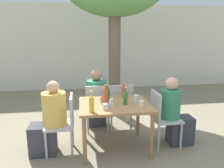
{
  "coord_description": "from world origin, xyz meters",
  "views": [
    {
      "loc": [
        -0.52,
        -3.26,
        1.85
      ],
      "look_at": [
        0.0,
        0.3,
        1.02
      ],
      "focal_mm": 35.0,
      "sensor_mm": 36.0,
      "label": 1
    }
  ],
  "objects_px": {
    "soda_bottle_3": "(106,96)",
    "oil_cruet_0": "(92,104)",
    "person_seated_2": "(97,101)",
    "drinking_glass_3": "(136,99)",
    "soda_bottle_1": "(124,91)",
    "patio_chair_2": "(97,105)",
    "green_bottle_4": "(125,98)",
    "dining_table_front": "(115,109)",
    "patio_chair_3": "(120,104)",
    "drinking_glass_1": "(106,107)",
    "green_bottle_2": "(107,94)",
    "patio_chair_0": "(65,120)",
    "person_seated_0": "(49,122)",
    "person_seated_1": "(175,115)",
    "drinking_glass_2": "(111,102)",
    "drinking_glass_0": "(142,103)",
    "patio_chair_1": "(162,115)"
  },
  "relations": [
    {
      "from": "soda_bottle_3",
      "to": "oil_cruet_0",
      "type": "bearing_deg",
      "value": -120.85
    },
    {
      "from": "person_seated_2",
      "to": "drinking_glass_3",
      "type": "bearing_deg",
      "value": 122.03
    },
    {
      "from": "person_seated_2",
      "to": "soda_bottle_1",
      "type": "relative_size",
      "value": 4.64
    },
    {
      "from": "patio_chair_2",
      "to": "green_bottle_4",
      "type": "height_order",
      "value": "green_bottle_4"
    },
    {
      "from": "dining_table_front",
      "to": "patio_chair_3",
      "type": "bearing_deg",
      "value": 72.25
    },
    {
      "from": "drinking_glass_1",
      "to": "green_bottle_2",
      "type": "bearing_deg",
      "value": 79.89
    },
    {
      "from": "patio_chair_0",
      "to": "person_seated_0",
      "type": "xyz_separation_m",
      "value": [
        -0.24,
        -0.0,
        -0.01
      ]
    },
    {
      "from": "person_seated_1",
      "to": "drinking_glass_2",
      "type": "distance_m",
      "value": 1.15
    },
    {
      "from": "soda_bottle_1",
      "to": "drinking_glass_3",
      "type": "xyz_separation_m",
      "value": [
        0.14,
        -0.34,
        -0.04
      ]
    },
    {
      "from": "drinking_glass_2",
      "to": "drinking_glass_3",
      "type": "height_order",
      "value": "drinking_glass_3"
    },
    {
      "from": "oil_cruet_0",
      "to": "green_bottle_4",
      "type": "distance_m",
      "value": 0.61
    },
    {
      "from": "drinking_glass_3",
      "to": "drinking_glass_1",
      "type": "bearing_deg",
      "value": -152.09
    },
    {
      "from": "oil_cruet_0",
      "to": "drinking_glass_1",
      "type": "relative_size",
      "value": 3.33
    },
    {
      "from": "patio_chair_0",
      "to": "soda_bottle_1",
      "type": "bearing_deg",
      "value": 109.37
    },
    {
      "from": "person_seated_1",
      "to": "person_seated_2",
      "type": "height_order",
      "value": "person_seated_2"
    },
    {
      "from": "drinking_glass_0",
      "to": "drinking_glass_2",
      "type": "distance_m",
      "value": 0.46
    },
    {
      "from": "person_seated_2",
      "to": "drinking_glass_1",
      "type": "xyz_separation_m",
      "value": [
        0.05,
        -1.19,
        0.28
      ]
    },
    {
      "from": "person_seated_1",
      "to": "person_seated_2",
      "type": "distance_m",
      "value": 1.56
    },
    {
      "from": "person_seated_0",
      "to": "drinking_glass_2",
      "type": "bearing_deg",
      "value": 82.96
    },
    {
      "from": "soda_bottle_3",
      "to": "drinking_glass_3",
      "type": "xyz_separation_m",
      "value": [
        0.49,
        -0.07,
        -0.05
      ]
    },
    {
      "from": "person_seated_1",
      "to": "drinking_glass_2",
      "type": "height_order",
      "value": "person_seated_1"
    },
    {
      "from": "patio_chair_3",
      "to": "drinking_glass_1",
      "type": "height_order",
      "value": "patio_chair_3"
    },
    {
      "from": "person_seated_0",
      "to": "patio_chair_2",
      "type": "bearing_deg",
      "value": 130.79
    },
    {
      "from": "patio_chair_2",
      "to": "patio_chair_1",
      "type": "bearing_deg",
      "value": 145.52
    },
    {
      "from": "green_bottle_4",
      "to": "drinking_glass_3",
      "type": "xyz_separation_m",
      "value": [
        0.19,
        0.07,
        -0.05
      ]
    },
    {
      "from": "patio_chair_1",
      "to": "drinking_glass_2",
      "type": "relative_size",
      "value": 7.81
    },
    {
      "from": "green_bottle_2",
      "to": "drinking_glass_3",
      "type": "distance_m",
      "value": 0.49
    },
    {
      "from": "drinking_glass_1",
      "to": "drinking_glass_3",
      "type": "distance_m",
      "value": 0.6
    },
    {
      "from": "patio_chair_0",
      "to": "drinking_glass_1",
      "type": "height_order",
      "value": "patio_chair_0"
    },
    {
      "from": "person_seated_2",
      "to": "green_bottle_2",
      "type": "bearing_deg",
      "value": 100.22
    },
    {
      "from": "drinking_glass_3",
      "to": "soda_bottle_1",
      "type": "bearing_deg",
      "value": 112.16
    },
    {
      "from": "person_seated_1",
      "to": "drinking_glass_1",
      "type": "bearing_deg",
      "value": 102.45
    },
    {
      "from": "drinking_glass_0",
      "to": "drinking_glass_1",
      "type": "xyz_separation_m",
      "value": [
        -0.57,
        -0.1,
        0.01
      ]
    },
    {
      "from": "patio_chair_3",
      "to": "drinking_glass_3",
      "type": "relative_size",
      "value": 7.68
    },
    {
      "from": "drinking_glass_3",
      "to": "patio_chair_0",
      "type": "bearing_deg",
      "value": -179.38
    },
    {
      "from": "soda_bottle_1",
      "to": "patio_chair_1",
      "type": "bearing_deg",
      "value": -31.38
    },
    {
      "from": "drinking_glass_1",
      "to": "person_seated_2",
      "type": "bearing_deg",
      "value": 92.18
    },
    {
      "from": "green_bottle_2",
      "to": "drinking_glass_2",
      "type": "height_order",
      "value": "green_bottle_2"
    },
    {
      "from": "dining_table_front",
      "to": "soda_bottle_1",
      "type": "xyz_separation_m",
      "value": [
        0.21,
        0.35,
        0.2
      ]
    },
    {
      "from": "green_bottle_2",
      "to": "soda_bottle_3",
      "type": "relative_size",
      "value": 0.9
    },
    {
      "from": "patio_chair_0",
      "to": "green_bottle_4",
      "type": "bearing_deg",
      "value": 86.58
    },
    {
      "from": "patio_chair_1",
      "to": "drinking_glass_0",
      "type": "relative_size",
      "value": 11.15
    },
    {
      "from": "drinking_glass_0",
      "to": "patio_chair_1",
      "type": "bearing_deg",
      "value": 22.79
    },
    {
      "from": "person_seated_2",
      "to": "soda_bottle_3",
      "type": "height_order",
      "value": "person_seated_2"
    },
    {
      "from": "soda_bottle_1",
      "to": "green_bottle_2",
      "type": "distance_m",
      "value": 0.34
    },
    {
      "from": "person_seated_1",
      "to": "oil_cruet_0",
      "type": "bearing_deg",
      "value": 103.18
    },
    {
      "from": "patio_chair_0",
      "to": "person_seated_1",
      "type": "xyz_separation_m",
      "value": [
        1.82,
        -0.0,
        -0.01
      ]
    },
    {
      "from": "drinking_glass_3",
      "to": "drinking_glass_0",
      "type": "bearing_deg",
      "value": -77.82
    },
    {
      "from": "dining_table_front",
      "to": "drinking_glass_2",
      "type": "distance_m",
      "value": 0.21
    },
    {
      "from": "patio_chair_3",
      "to": "dining_table_front",
      "type": "bearing_deg",
      "value": 72.25
    }
  ]
}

